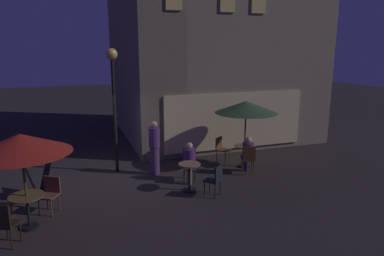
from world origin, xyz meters
name	(u,v)px	position (x,y,z in m)	size (l,w,h in m)	color
ground_plane	(108,180)	(0.00, 0.00, 0.00)	(60.00, 60.00, 0.00)	#2F2826
cafe_building	(183,49)	(3.67, 3.98, 3.89)	(7.93, 8.71, 7.80)	gray
street_lamp_near_corner	(113,83)	(0.37, 0.66, 2.85)	(0.35, 0.35, 3.91)	black
menu_sandwich_board	(39,179)	(-1.86, -0.66, 0.49)	(0.79, 0.71, 0.95)	#232A22
cafe_table_0	(27,204)	(-1.95, -2.40, 0.56)	(0.74, 0.74, 0.77)	black
cafe_table_1	(244,152)	(4.47, -0.26, 0.53)	(0.69, 0.69, 0.74)	black
cafe_table_2	(189,173)	(2.08, -1.57, 0.52)	(0.61, 0.61, 0.79)	black
patio_umbrella_0	(21,144)	(-1.95, -2.40, 1.93)	(2.09, 2.09, 2.15)	black
patio_umbrella_1	(246,107)	(4.47, -0.26, 2.03)	(2.05, 2.05, 2.24)	black
cafe_chair_1	(4,222)	(-2.30, -3.10, 0.56)	(0.51, 0.51, 0.95)	black
cafe_chair_2	(50,191)	(-1.52, -1.68, 0.52)	(0.57, 0.57, 0.87)	brown
cafe_chair_3	(221,147)	(3.93, 0.44, 0.54)	(0.57, 0.57, 0.89)	brown
cafe_chair_4	(248,157)	(4.22, -0.99, 0.57)	(0.50, 0.50, 0.95)	brown
cafe_chair_5	(215,178)	(2.61, -2.18, 0.52)	(0.56, 0.56, 0.88)	black
cafe_chair_6	(189,161)	(2.35, -0.77, 0.58)	(0.50, 0.50, 0.97)	black
patron_seated_0	(248,152)	(4.27, -0.86, 0.69)	(0.46, 0.54, 1.21)	#23234F
patron_seated_1	(189,160)	(2.30, -0.91, 0.68)	(0.46, 0.54, 1.19)	#7A6C56
patron_standing_2	(155,148)	(1.47, 0.04, 0.86)	(0.35, 0.35, 1.72)	#563A68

